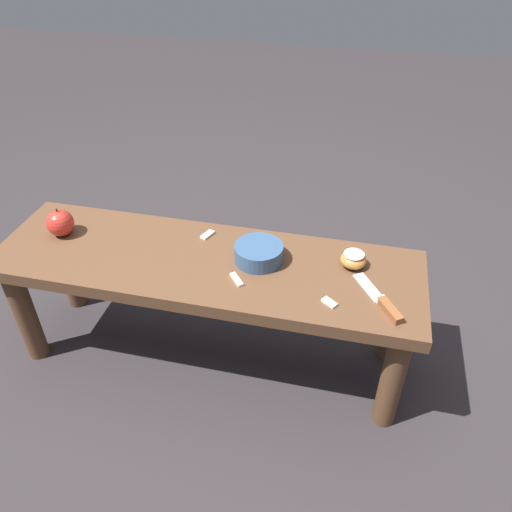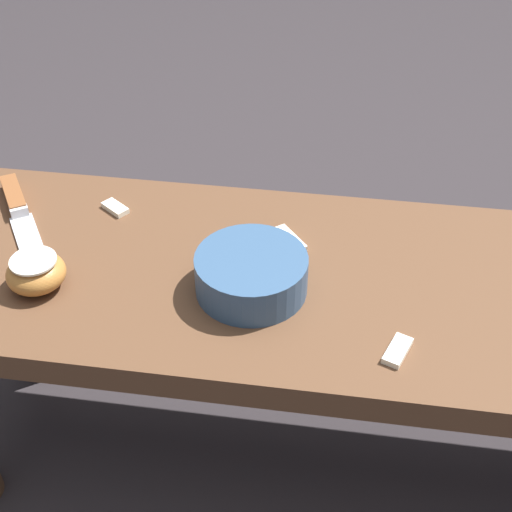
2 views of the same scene
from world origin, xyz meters
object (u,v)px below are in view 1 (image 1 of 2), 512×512
Objects in this scene: apple_cut at (353,260)px; bowl at (259,253)px; apple_whole at (60,223)px; wooden_bench at (206,278)px; knife at (384,303)px.

apple_cut is 0.27m from bowl.
bowl is at bearing -179.20° from apple_whole.
bowl is at bearing -167.29° from wooden_bench.
wooden_bench is at bearing 176.86° from apple_whole.
apple_whole is at bearing 2.72° from apple_cut.
knife reaches higher than wooden_bench.
bowl reaches higher than apple_cut.
knife is (-0.52, 0.08, 0.08)m from wooden_bench.
apple_cut reaches higher than wooden_bench.
knife is 0.38m from bowl.
bowl is at bearing 7.14° from apple_cut.
apple_whole reaches higher than bowl.
apple_whole is (1.00, -0.11, 0.03)m from knife.
wooden_bench is at bearing 9.19° from apple_cut.
apple_cut is (-0.90, -0.04, -0.02)m from apple_whole.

